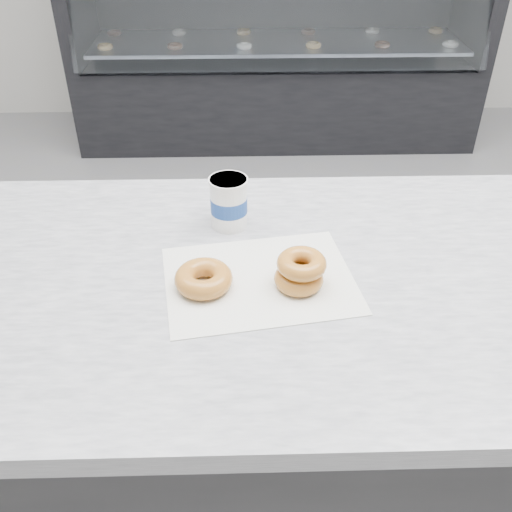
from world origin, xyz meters
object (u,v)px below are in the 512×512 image
Objects in this scene: donut_stack at (300,271)px; counter at (343,427)px; coffee_cup at (229,202)px; display_case at (277,56)px; donut_single at (204,279)px.

counter is at bearing 13.88° from donut_stack.
coffee_cup reaches higher than donut_stack.
display_case reaches higher than counter.
coffee_cup reaches higher than donut_single.
coffee_cup is at bearing 78.16° from donut_single.
donut_stack is (0.17, 0.00, 0.01)m from donut_single.
counter is 2.72m from display_case.
donut_single is 0.17m from donut_stack.
donut_stack reaches higher than donut_single.
donut_stack reaches higher than counter.
display_case is at bearing 87.42° from donut_stack.
counter is 0.50m from donut_stack.
donut_single is 0.85× the size of donut_stack.
donut_stack is at bearing 0.11° from donut_single.
donut_single is at bearing -179.89° from donut_stack.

